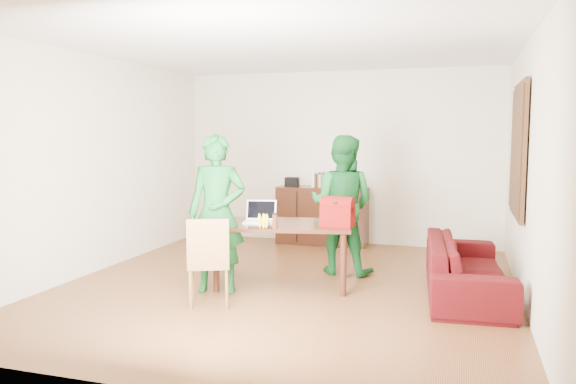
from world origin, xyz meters
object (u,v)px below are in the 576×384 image
(chair, at_px, (209,279))
(person_far, at_px, (342,205))
(person_near, at_px, (217,214))
(red_bag, at_px, (338,215))
(laptop, at_px, (259,219))
(sofa, at_px, (467,267))
(table, at_px, (283,231))
(bottle, at_px, (275,221))

(chair, bearing_deg, person_far, 35.64)
(chair, relative_size, person_near, 0.52)
(red_bag, bearing_deg, person_near, -156.74)
(chair, xyz_separation_m, laptop, (0.23, 0.85, 0.50))
(chair, relative_size, sofa, 0.44)
(chair, relative_size, laptop, 2.32)
(person_near, bearing_deg, table, 23.93)
(person_near, bearing_deg, person_far, 35.44)
(table, distance_m, chair, 1.11)
(chair, bearing_deg, person_near, 80.40)
(person_far, distance_m, red_bag, 0.82)
(table, height_order, laptop, laptop)
(bottle, xyz_separation_m, red_bag, (0.61, 0.32, 0.05))
(chair, xyz_separation_m, red_bag, (1.13, 0.89, 0.59))
(chair, xyz_separation_m, bottle, (0.51, 0.57, 0.54))
(person_far, xyz_separation_m, red_bag, (0.12, -0.81, -0.01))
(bottle, relative_size, red_bag, 0.47)
(person_far, distance_m, sofa, 1.68)
(red_bag, bearing_deg, table, -177.66)
(red_bag, xyz_separation_m, sofa, (1.36, 0.27, -0.55))
(table, xyz_separation_m, red_bag, (0.64, -0.03, 0.22))
(person_far, xyz_separation_m, sofa, (1.48, -0.54, -0.56))
(red_bag, relative_size, sofa, 0.17)
(table, bearing_deg, bottle, -97.13)
(person_far, bearing_deg, bottle, 72.58)
(bottle, bearing_deg, chair, -132.28)
(chair, height_order, bottle, chair)
(red_bag, distance_m, sofa, 1.50)
(table, relative_size, person_far, 0.98)
(laptop, xyz_separation_m, red_bag, (0.90, 0.03, 0.08))
(chair, xyz_separation_m, person_far, (1.01, 1.70, 0.59))
(sofa, bearing_deg, table, 92.36)
(table, relative_size, laptop, 4.31)
(person_near, xyz_separation_m, red_bag, (1.25, 0.41, -0.01))
(person_near, distance_m, sofa, 2.76)
(person_near, height_order, red_bag, person_near)
(chair, bearing_deg, table, 38.19)
(bottle, xyz_separation_m, sofa, (1.98, 0.59, -0.51))
(chair, distance_m, bottle, 0.94)
(sofa, bearing_deg, person_near, 100.11)
(person_far, relative_size, red_bag, 4.92)
(sofa, bearing_deg, laptop, 93.17)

